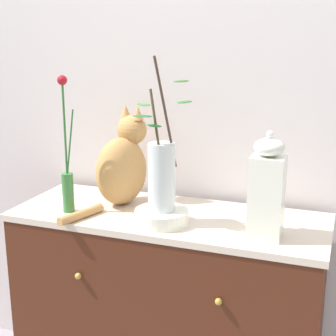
{
  "coord_description": "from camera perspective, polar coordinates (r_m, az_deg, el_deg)",
  "views": [
    {
      "loc": [
        0.62,
        -1.67,
        1.52
      ],
      "look_at": [
        0.0,
        0.0,
        1.05
      ],
      "focal_mm": 53.46,
      "sensor_mm": 36.0,
      "label": 1
    }
  ],
  "objects": [
    {
      "name": "jar_lidded_porcelain",
      "position": [
        1.66,
        11.23,
        -2.46
      ],
      "size": [
        0.11,
        0.11,
        0.36
      ],
      "color": "white",
      "rests_on": "sideboard"
    },
    {
      "name": "wall_back",
      "position": [
        2.08,
        2.9,
        8.56
      ],
      "size": [
        4.4,
        0.08,
        2.6
      ],
      "primitive_type": "cube",
      "color": "silver",
      "rests_on": "ground_plane"
    },
    {
      "name": "bowl_porcelain",
      "position": [
        1.8,
        -0.73,
        -5.55
      ],
      "size": [
        0.19,
        0.19,
        0.05
      ],
      "primitive_type": "cylinder",
      "color": "white",
      "rests_on": "sideboard"
    },
    {
      "name": "cat_sitting",
      "position": [
        1.98,
        -5.21,
        0.31
      ],
      "size": [
        0.23,
        0.45,
        0.39
      ],
      "color": "tan",
      "rests_on": "sideboard"
    },
    {
      "name": "vase_slim_green",
      "position": [
        1.92,
        -11.42,
        -0.71
      ],
      "size": [
        0.06,
        0.04,
        0.52
      ],
      "color": "#367338",
      "rests_on": "sideboard"
    },
    {
      "name": "sideboard",
      "position": [
        2.08,
        -0.0,
        -16.64
      ],
      "size": [
        1.19,
        0.47,
        0.87
      ],
      "color": "#461F11",
      "rests_on": "ground_plane"
    },
    {
      "name": "vase_glass_clear",
      "position": [
        1.75,
        -0.74,
        -0.68
      ],
      "size": [
        0.2,
        0.14,
        0.54
      ],
      "color": "silver",
      "rests_on": "bowl_porcelain"
    }
  ]
}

